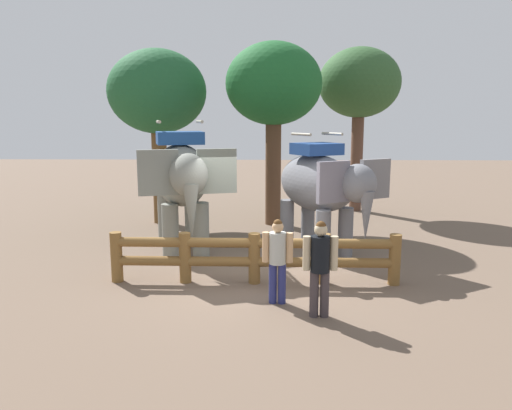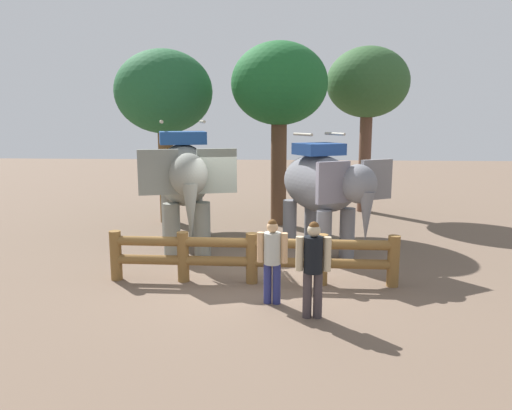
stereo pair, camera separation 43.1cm
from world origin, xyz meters
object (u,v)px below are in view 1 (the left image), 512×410
tourist_man_in_blue (278,255)px  tree_far_left (157,94)px  tourist_woman_in_black (320,262)px  tree_far_right (274,87)px  elephant_center (321,186)px  tree_back_center (359,85)px  elephant_near_left (182,179)px  log_fence (254,255)px

tourist_man_in_blue → tree_far_left: 8.52m
tourist_man_in_blue → tree_far_left: size_ratio=0.29×
tourist_woman_in_black → tree_far_right: bearing=95.6°
elephant_center → tree_back_center: size_ratio=0.60×
tourist_man_in_blue → tree_far_left: bearing=117.7°
tourist_woman_in_black → tree_back_center: tree_back_center is taller
tree_far_left → tourist_man_in_blue: bearing=-62.3°
tree_far_left → tree_back_center: (6.69, 2.27, 0.40)m
elephant_near_left → elephant_center: bearing=-1.5°
log_fence → tree_back_center: bearing=66.9°
log_fence → elephant_near_left: bearing=127.4°
elephant_near_left → tourist_man_in_blue: size_ratio=2.51×
elephant_near_left → tree_far_left: size_ratio=0.72×
tree_far_right → log_fence: bearing=-94.3°
tree_far_left → tree_far_right: (3.64, -0.15, 0.20)m
tree_back_center → elephant_near_left: bearing=-133.5°
log_fence → tourist_woman_in_black: size_ratio=3.55×
elephant_center → tree_far_left: size_ratio=0.64×
tourist_man_in_blue → elephant_center: bearing=72.0°
tree_far_right → tree_far_left: bearing=177.6°
tree_back_center → tree_far_right: bearing=-141.5°
log_fence → tree_back_center: 9.69m
log_fence → tree_far_left: 7.56m
log_fence → tourist_man_in_blue: tourist_man_in_blue is taller
tourist_woman_in_black → tree_far_left: bearing=119.9°
tree_far_right → tree_back_center: bearing=38.5°
tourist_woman_in_black → log_fence: bearing=124.1°
elephant_center → tree_far_right: 4.40m
tree_far_right → tourist_man_in_blue: bearing=-89.8°
tourist_woman_in_black → tree_back_center: 10.74m
elephant_center → tree_back_center: bearing=71.9°
tourist_woman_in_black → tourist_man_in_blue: (-0.71, 0.61, -0.06)m
log_fence → elephant_center: (1.59, 2.39, 1.09)m
tourist_woman_in_black → tree_back_center: (2.32, 9.87, 3.54)m
log_fence → tourist_woman_in_black: tourist_woman_in_black is taller
log_fence → tourist_man_in_blue: 1.24m
elephant_near_left → tourist_man_in_blue: 4.40m
elephant_near_left → tree_far_left: tree_far_left is taller
elephant_center → tourist_woman_in_black: elephant_center is taller
tourist_man_in_blue → tree_far_right: (-0.03, 6.84, 3.39)m
elephant_center → tourist_man_in_blue: elephant_center is taller
elephant_near_left → tourist_man_in_blue: elephant_near_left is taller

